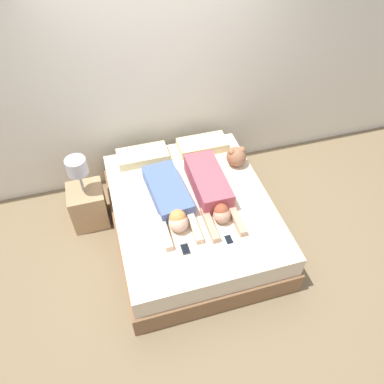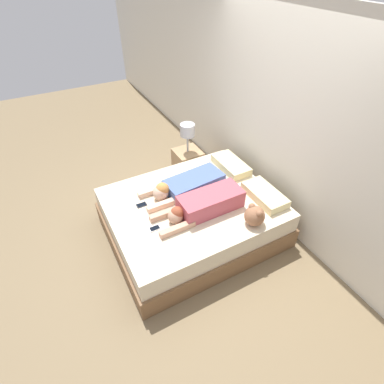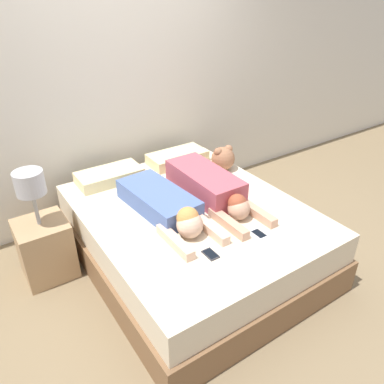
% 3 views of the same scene
% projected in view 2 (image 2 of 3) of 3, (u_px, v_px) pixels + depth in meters
% --- Properties ---
extents(ground_plane, '(12.00, 12.00, 0.00)m').
position_uv_depth(ground_plane, '(192.00, 231.00, 3.97)').
color(ground_plane, '#7F6B4C').
extents(wall_back, '(12.00, 0.06, 2.60)m').
position_uv_depth(wall_back, '(278.00, 122.00, 3.57)').
color(wall_back, silver).
rests_on(wall_back, ground_plane).
extents(bed, '(1.69, 2.04, 0.53)m').
position_uv_depth(bed, '(192.00, 217.00, 3.80)').
color(bed, brown).
rests_on(bed, ground_plane).
extents(pillow_head_left, '(0.59, 0.30, 0.11)m').
position_uv_depth(pillow_head_left, '(231.00, 165.00, 4.14)').
color(pillow_head_left, beige).
rests_on(pillow_head_left, bed).
extents(pillow_head_right, '(0.59, 0.30, 0.11)m').
position_uv_depth(pillow_head_right, '(265.00, 195.00, 3.65)').
color(pillow_head_right, beige).
rests_on(pillow_head_right, bed).
extents(person_left, '(0.41, 1.08, 0.22)m').
position_uv_depth(person_left, '(185.00, 185.00, 3.74)').
color(person_left, '#4C66A5').
rests_on(person_left, bed).
extents(person_right, '(0.35, 1.08, 0.22)m').
position_uv_depth(person_right, '(204.00, 204.00, 3.44)').
color(person_right, '#B24C59').
rests_on(person_right, bed).
extents(cell_phone_left, '(0.07, 0.12, 0.01)m').
position_uv_depth(cell_phone_left, '(142.00, 205.00, 3.58)').
color(cell_phone_left, '#2D2D33').
rests_on(cell_phone_left, bed).
extents(cell_phone_right, '(0.07, 0.12, 0.01)m').
position_uv_depth(cell_phone_right, '(155.00, 228.00, 3.28)').
color(cell_phone_right, silver).
rests_on(cell_phone_right, bed).
extents(plush_toy, '(0.23, 0.23, 0.24)m').
position_uv_depth(plush_toy, '(255.00, 215.00, 3.27)').
color(plush_toy, '#996647').
rests_on(plush_toy, bed).
extents(nightstand, '(0.39, 0.39, 0.95)m').
position_uv_depth(nightstand, '(188.00, 161.00, 4.69)').
color(nightstand, tan).
rests_on(nightstand, ground_plane).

